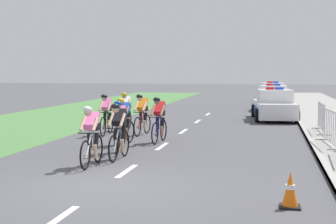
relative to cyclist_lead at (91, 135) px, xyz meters
name	(u,v)px	position (x,y,z in m)	size (l,w,h in m)	color
ground_plane	(103,188)	(1.03, -2.14, -0.79)	(160.00, 160.00, 0.00)	#4C4C51
kerb_edge	(299,121)	(5.69, 11.86, -0.72)	(0.16, 60.00, 0.13)	#9E9E99
grass_verge	(54,118)	(-6.36, 11.86, -0.78)	(7.00, 60.00, 0.01)	#4C7F42
lane_markings_centre	(174,138)	(1.03, 5.60, -0.78)	(0.14, 21.60, 0.01)	white
cyclist_lead	(91,135)	(0.00, 0.00, 0.00)	(0.42, 1.72, 1.56)	black
cyclist_second	(119,130)	(0.38, 1.07, 0.00)	(0.42, 1.72, 1.56)	black
cyclist_third	(120,126)	(0.07, 2.18, 0.00)	(0.45, 1.72, 1.56)	black
cyclist_fourth	(124,120)	(-0.25, 3.70, 0.00)	(0.45, 1.72, 1.56)	black
cyclist_fifth	(159,119)	(0.76, 4.39, 0.00)	(0.44, 1.72, 1.56)	black
cyclist_sixth	(142,114)	(-0.28, 6.18, 0.00)	(0.45, 1.72, 1.56)	black
cyclist_seventh	(106,114)	(-1.59, 5.93, 0.00)	(0.43, 1.72, 1.56)	black
cyclist_eighth	(126,111)	(-1.31, 7.53, 0.00)	(0.42, 1.72, 1.56)	black
police_car_nearest	(274,106)	(4.57, 13.12, -0.11)	(2.31, 4.55, 1.59)	white
police_car_second	(273,99)	(4.56, 19.70, -0.11)	(2.17, 4.49, 1.59)	white
police_car_third	(273,94)	(4.56, 26.45, -0.11)	(2.18, 4.49, 1.59)	silver
crowd_barrier_middle	(330,128)	(6.16, 4.18, -0.14)	(0.64, 2.32, 1.07)	#B7BABF
crowd_barrier_rear	(321,118)	(6.23, 7.53, -0.14)	(0.50, 2.32, 1.07)	#B7BABF
traffic_cone_near	(290,190)	(4.72, -2.94, -0.48)	(0.36, 0.36, 0.64)	black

